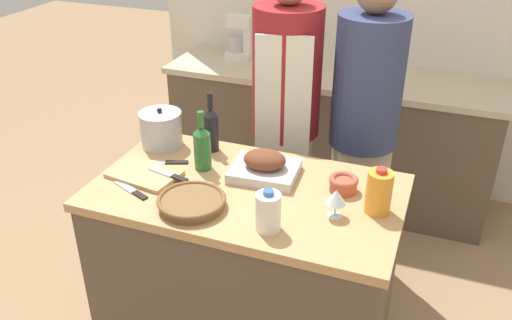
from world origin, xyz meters
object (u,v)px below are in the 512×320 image
object	(u,v)px
wicker_basket	(192,202)
wine_bottle_green	(202,147)
knife_bread	(170,175)
wine_bottle_dark	(211,128)
knife_paring	(132,190)
condiment_bottle_short	(361,73)
juice_jug	(379,192)
person_cook_aproned	(286,111)
roasting_pan	(265,166)
milk_jug	(268,212)
person_cook_guest	(364,122)
knife_chef	(161,163)
condiment_bottle_tall	(292,60)
wine_glass_left	(336,198)
mixing_bowl	(343,184)
stock_pot	(161,129)
cutting_board	(144,174)
stand_mixer	(240,41)

from	to	relation	value
wicker_basket	wine_bottle_green	bearing A→B (deg)	107.42
knife_bread	wine_bottle_dark	bearing A→B (deg)	79.97
knife_paring	condiment_bottle_short	bearing A→B (deg)	67.98
juice_jug	person_cook_aproned	xyz separation A→B (m)	(-0.61, 0.72, -0.05)
roasting_pan	milk_jug	size ratio (longest dim) A/B	1.79
roasting_pan	person_cook_guest	distance (m)	0.72
knife_chef	person_cook_guest	world-z (taller)	person_cook_guest
condiment_bottle_tall	wine_glass_left	bearing A→B (deg)	-66.62
knife_paring	mixing_bowl	bearing A→B (deg)	20.77
condiment_bottle_tall	stock_pot	bearing A→B (deg)	-104.09
juice_jug	knife_bread	size ratio (longest dim) A/B	0.92
knife_paring	person_cook_aproned	size ratio (longest dim) A/B	0.12
roasting_pan	wine_bottle_green	size ratio (longest dim) A/B	1.10
person_cook_aproned	stock_pot	bearing A→B (deg)	-143.63
cutting_board	wine_bottle_dark	xyz separation A→B (m)	(0.17, 0.33, 0.10)
roasting_pan	wine_glass_left	world-z (taller)	roasting_pan
stock_pot	wine_bottle_green	xyz separation A→B (m)	(0.28, -0.14, 0.02)
knife_chef	knife_paring	size ratio (longest dim) A/B	1.32
knife_chef	person_cook_guest	bearing A→B (deg)	42.17
condiment_bottle_tall	mixing_bowl	bearing A→B (deg)	-63.91
wine_bottle_dark	knife_chef	world-z (taller)	wine_bottle_dark
roasting_pan	wine_bottle_dark	world-z (taller)	wine_bottle_dark
stand_mixer	condiment_bottle_tall	bearing A→B (deg)	-24.26
roasting_pan	mixing_bowl	distance (m)	0.35
roasting_pan	condiment_bottle_short	size ratio (longest dim) A/B	2.05
roasting_pan	stock_pot	bearing A→B (deg)	169.52
juice_jug	person_cook_aproned	size ratio (longest dim) A/B	0.11
person_cook_aproned	knife_bread	bearing A→B (deg)	-120.74
wine_glass_left	person_cook_guest	world-z (taller)	person_cook_guest
condiment_bottle_tall	juice_jug	bearing A→B (deg)	-60.37
person_cook_guest	knife_bread	bearing A→B (deg)	-151.46
wine_bottle_green	person_cook_guest	world-z (taller)	person_cook_guest
stock_pot	person_cook_aproned	size ratio (longest dim) A/B	0.12
wicker_basket	person_cook_aproned	xyz separation A→B (m)	(0.08, 0.95, 0.01)
condiment_bottle_tall	person_cook_guest	xyz separation A→B (m)	(0.58, -0.61, -0.08)
wine_glass_left	person_cook_aproned	distance (m)	0.94
wine_glass_left	knife_bread	xyz separation A→B (m)	(-0.73, 0.03, -0.06)
condiment_bottle_tall	person_cook_guest	size ratio (longest dim) A/B	0.13
wine_glass_left	wine_bottle_green	bearing A→B (deg)	165.60
stand_mixer	knife_paring	bearing A→B (deg)	-82.44
wine_bottle_green	condiment_bottle_tall	bearing A→B (deg)	89.69
knife_chef	stock_pot	bearing A→B (deg)	116.53
wicker_basket	wine_bottle_dark	bearing A→B (deg)	105.67
wine_bottle_dark	condiment_bottle_tall	size ratio (longest dim) A/B	1.31
knife_paring	person_cook_aproned	xyz separation A→B (m)	(0.37, 0.93, 0.03)
milk_jug	knife_paring	bearing A→B (deg)	175.38
cutting_board	mixing_bowl	bearing A→B (deg)	12.37
juice_jug	knife_chef	xyz separation A→B (m)	(-0.99, 0.04, -0.09)
stock_pot	wine_glass_left	size ratio (longest dim) A/B	1.71
cutting_board	stock_pot	distance (m)	0.31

